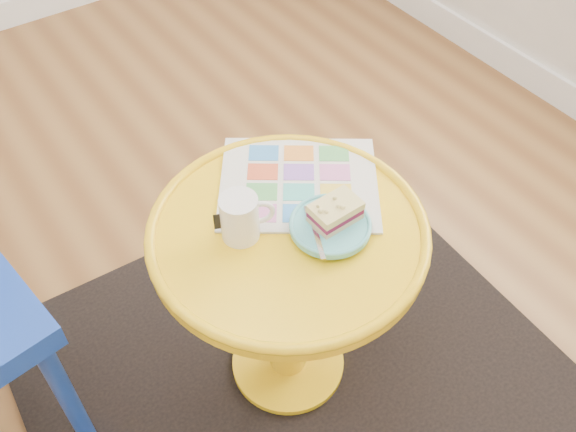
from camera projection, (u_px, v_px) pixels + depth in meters
floor at (100, 431)px, 1.60m from camera, size 4.00×4.00×0.00m
rug at (288, 364)px, 1.72m from camera, size 1.34×1.15×0.01m
side_table at (288, 275)px, 1.43m from camera, size 0.58×0.58×0.55m
newspaper at (299, 183)px, 1.41m from camera, size 0.45×0.44×0.01m
mug at (241, 217)px, 1.27m from camera, size 0.11×0.08×0.10m
plate at (330, 226)px, 1.30m from camera, size 0.17×0.17×0.02m
cake_slice at (335, 212)px, 1.29m from camera, size 0.10×0.07×0.04m
fork at (315, 230)px, 1.28m from camera, size 0.07×0.14×0.00m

